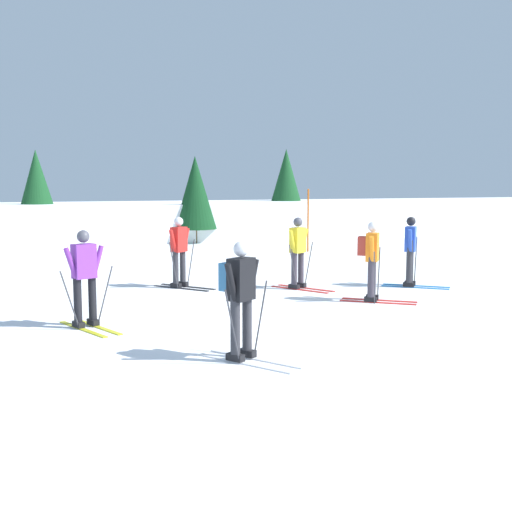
{
  "coord_description": "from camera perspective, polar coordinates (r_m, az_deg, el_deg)",
  "views": [
    {
      "loc": [
        -4.88,
        -9.5,
        2.51
      ],
      "look_at": [
        0.16,
        3.56,
        0.9
      ],
      "focal_mm": 44.32,
      "sensor_mm": 36.0,
      "label": 1
    }
  ],
  "objects": [
    {
      "name": "ground_plane",
      "position": [
        10.97,
        5.98,
        -6.71
      ],
      "size": [
        120.0,
        120.0,
        0.0
      ],
      "primitive_type": "plane",
      "color": "white"
    },
    {
      "name": "skier_red",
      "position": [
        15.33,
        -6.94,
        0.55
      ],
      "size": [
        1.28,
        1.49,
        1.71
      ],
      "color": "black",
      "rests_on": "ground"
    },
    {
      "name": "far_snow_ridge",
      "position": [
        29.13,
        -11.43,
        3.11
      ],
      "size": [
        80.0,
        6.08,
        1.63
      ],
      "primitive_type": "cube",
      "color": "white",
      "rests_on": "ground"
    },
    {
      "name": "conifer_far_right",
      "position": [
        26.75,
        -5.5,
        5.71
      ],
      "size": [
        1.8,
        1.8,
        3.66
      ],
      "color": "#513823",
      "rests_on": "ground"
    },
    {
      "name": "trail_marker_pole",
      "position": [
        23.34,
        4.72,
        3.22
      ],
      "size": [
        0.06,
        0.06,
        2.31
      ],
      "primitive_type": "cylinder",
      "color": "#C65614",
      "rests_on": "ground"
    },
    {
      "name": "conifer_far_left",
      "position": [
        31.97,
        2.74,
        6.51
      ],
      "size": [
        2.0,
        2.0,
        4.23
      ],
      "color": "#513823",
      "rests_on": "ground"
    },
    {
      "name": "skier_purple",
      "position": [
        11.39,
        -15.21,
        -1.72
      ],
      "size": [
        0.95,
        1.63,
        1.71
      ],
      "color": "gold",
      "rests_on": "ground"
    },
    {
      "name": "skier_orange",
      "position": [
        13.63,
        10.36,
        -0.09
      ],
      "size": [
        1.48,
        1.3,
        1.71
      ],
      "color": "red",
      "rests_on": "ground"
    },
    {
      "name": "skier_yellow",
      "position": [
        15.08,
        3.81,
        0.48
      ],
      "size": [
        1.13,
        1.57,
        1.71
      ],
      "color": "red",
      "rests_on": "ground"
    },
    {
      "name": "skier_black",
      "position": [
        8.95,
        -1.46,
        -3.45
      ],
      "size": [
        1.19,
        1.54,
        1.71
      ],
      "color": "silver",
      "rests_on": "ground"
    },
    {
      "name": "conifer_far_centre",
      "position": [
        28.45,
        -19.19,
        5.79
      ],
      "size": [
        1.87,
        1.87,
        3.93
      ],
      "color": "#513823",
      "rests_on": "ground"
    },
    {
      "name": "skier_blue",
      "position": [
        15.79,
        13.79,
        0.58
      ],
      "size": [
        1.44,
        1.34,
        1.71
      ],
      "color": "#237AC6",
      "rests_on": "ground"
    }
  ]
}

